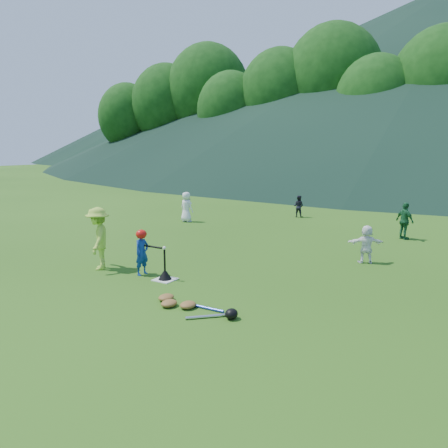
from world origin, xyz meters
name	(u,v)px	position (x,y,z in m)	size (l,w,h in m)	color
ground	(165,280)	(0.00, 0.00, 0.00)	(120.00, 120.00, 0.00)	#275112
home_plate	(165,280)	(0.00, 0.00, 0.01)	(0.45, 0.45, 0.02)	silver
baseball	(164,248)	(0.00, 0.00, 0.74)	(0.08, 0.08, 0.08)	white
batter_child	(142,253)	(-0.72, 0.05, 0.52)	(0.38, 0.25, 1.04)	navy
adult_coach	(98,238)	(-1.94, -0.14, 0.76)	(0.98, 0.56, 1.52)	#A6D23E
fielder_a	(186,207)	(-4.23, 6.46, 0.59)	(0.58, 0.38, 1.19)	white
fielder_b	(298,206)	(-0.89, 9.89, 0.46)	(0.45, 0.35, 0.92)	black
fielder_c	(405,221)	(3.73, 7.49, 0.60)	(0.70, 0.29, 1.20)	#1B5B31
fielder_d	(366,244)	(3.43, 3.88, 0.49)	(0.91, 0.29, 0.98)	white
batting_tee	(165,274)	(0.00, 0.00, 0.13)	(0.30, 0.30, 0.68)	black
batter_gear	(142,235)	(-0.70, 0.05, 0.94)	(0.73, 0.26, 0.40)	red
equipment_pile	(188,305)	(1.47, -1.14, 0.07)	(1.80, 0.76, 0.19)	olive
outfield_fence	(402,177)	(0.00, 28.00, 0.70)	(70.07, 0.08, 1.33)	gray
tree_line	(424,83)	(0.20, 33.83, 8.21)	(70.04, 11.40, 14.82)	#382314
distant_hills	(418,80)	(-7.63, 81.81, 14.98)	(155.00, 140.00, 32.00)	black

